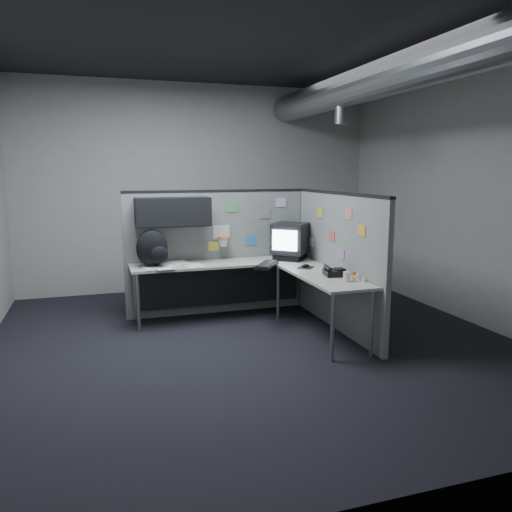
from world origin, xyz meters
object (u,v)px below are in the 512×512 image
object	(u,v)px
phone	(334,272)
keyboard	(267,265)
monitor	(290,241)
backpack	(153,249)
desk	(248,275)

from	to	relation	value
phone	keyboard	bearing A→B (deg)	146.07
phone	monitor	bearing A→B (deg)	113.89
backpack	phone	bearing A→B (deg)	-39.45
monitor	backpack	bearing A→B (deg)	174.82
desk	backpack	bearing A→B (deg)	167.59
keyboard	backpack	world-z (taller)	backpack
phone	backpack	xyz separation A→B (m)	(-1.84, 1.12, 0.18)
desk	backpack	world-z (taller)	backpack
monitor	backpack	distance (m)	1.76
keyboard	backpack	size ratio (longest dim) A/B	1.11
backpack	desk	bearing A→B (deg)	-20.51
keyboard	monitor	bearing A→B (deg)	30.07
monitor	keyboard	world-z (taller)	monitor
monitor	keyboard	xyz separation A→B (m)	(-0.46, -0.38, -0.22)
monitor	keyboard	bearing A→B (deg)	-144.76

